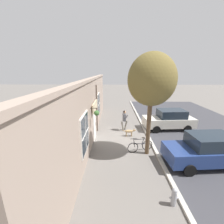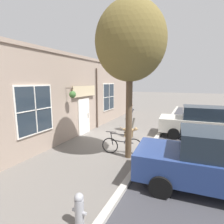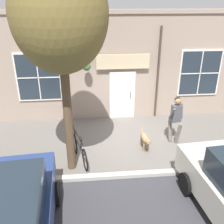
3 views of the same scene
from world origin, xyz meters
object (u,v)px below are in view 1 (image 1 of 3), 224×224
Objects in this scene: parked_car_mid_block at (169,119)px; fire_hydrant at (174,197)px; leaning_bicycle at (140,146)px; dog_on_leash at (130,131)px; street_tree_by_curb at (151,81)px; pedestrian_walking at (124,118)px; parked_car_nearest_curb at (207,150)px.

parked_car_mid_block is 5.74× the size of fire_hydrant.
leaning_bicycle is 5.05m from parked_car_mid_block.
street_tree_by_curb is at bearing -72.07° from dog_on_leash.
parked_car_nearest_curb is (4.17, -4.78, -0.22)m from pedestrian_walking.
parked_car_mid_block is (3.16, 3.90, 0.50)m from leaning_bicycle.
pedestrian_walking reaches higher than fire_hydrant.
parked_car_mid_block is at bearing 50.97° from leaning_bicycle.
parked_car_nearest_curb is 3.85m from fire_hydrant.
pedestrian_walking is at bearing 107.89° from street_tree_by_curb.
parked_car_nearest_curb is at bearing -87.88° from parked_car_mid_block.
fire_hydrant is at bearing -86.22° from street_tree_by_curb.
parked_car_mid_block is (3.60, 1.62, 0.46)m from dog_on_leash.
pedestrian_walking reaches higher than dog_on_leash.
pedestrian_walking reaches higher than parked_car_mid_block.
parked_car_mid_block reaches higher than leaning_bicycle.
dog_on_leash is at bearing 99.56° from fire_hydrant.
street_tree_by_curb is at bearing -30.40° from leaning_bicycle.
parked_car_nearest_curb is 1.00× the size of parked_car_mid_block.
parked_car_mid_block is (2.79, 4.12, -3.60)m from street_tree_by_curb.
leaning_bicycle is at bearing -76.78° from pedestrian_walking.
street_tree_by_curb is at bearing 159.47° from parked_car_nearest_curb.
parked_car_nearest_curb is 5.25m from parked_car_mid_block.
pedestrian_walking is at bearing 107.82° from dog_on_leash.
street_tree_by_curb is 4.81m from parked_car_nearest_curb.
dog_on_leash is 6.38m from fire_hydrant.
fire_hydrant is (1.43, -7.45, -0.70)m from pedestrian_walking.
parked_car_nearest_curb is at bearing -20.53° from street_tree_by_curb.
street_tree_by_curb is 7.82× the size of fire_hydrant.
street_tree_by_curb is 1.36× the size of parked_car_mid_block.
parked_car_nearest_curb is at bearing 44.32° from fire_hydrant.
street_tree_by_curb reaches higher than pedestrian_walking.
street_tree_by_curb reaches higher than parked_car_mid_block.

